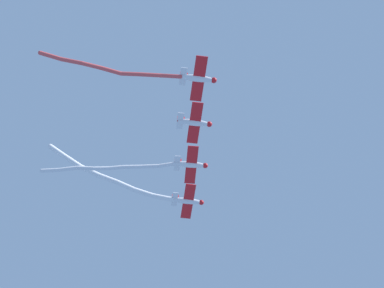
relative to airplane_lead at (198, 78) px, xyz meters
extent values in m
ellipsoid|color=white|center=(0.11, 0.09, -0.01)|extent=(4.94, 4.33, 1.12)
sphere|color=red|center=(-1.92, -1.57, -0.01)|extent=(1.34, 1.34, 0.95)
ellipsoid|color=#1E2D4C|center=(-0.42, -0.35, 0.41)|extent=(1.53, 1.44, 0.60)
cube|color=red|center=(-0.04, -0.03, -0.16)|extent=(6.48, 7.34, 0.15)
cube|color=white|center=(1.88, 1.54, 0.09)|extent=(2.77, 3.07, 0.12)
cube|color=red|center=(1.80, 1.47, 0.67)|extent=(1.06, 0.90, 1.54)
cylinder|color=#DB4C4C|center=(3.49, 2.72, -0.06)|extent=(2.91, 2.33, 0.68)
cylinder|color=#DB4C4C|center=(5.83, 4.54, -0.30)|extent=(2.69, 2.34, 1.22)
cylinder|color=#DB4C4C|center=(8.21, 6.51, -0.79)|extent=(3.14, 2.62, 1.19)
cylinder|color=#DB4C4C|center=(10.48, 8.82, -1.18)|extent=(2.52, 2.90, 1.00)
cylinder|color=#DB4C4C|center=(12.36, 11.24, -1.54)|extent=(2.48, 2.75, 1.19)
cylinder|color=#DB4C4C|center=(14.41, 13.49, -1.73)|extent=(2.71, 2.63, 0.72)
cylinder|color=#DB4C4C|center=(16.59, 15.84, -1.67)|extent=(2.62, 2.94, 0.71)
sphere|color=#DB4C4C|center=(2.22, 1.82, -0.08)|extent=(0.65, 0.65, 0.65)
sphere|color=#DB4C4C|center=(4.76, 3.62, -0.05)|extent=(0.65, 0.65, 0.65)
sphere|color=#DB4C4C|center=(6.90, 5.46, -0.55)|extent=(0.65, 0.65, 0.65)
sphere|color=#DB4C4C|center=(9.52, 7.57, -1.03)|extent=(0.65, 0.65, 0.65)
sphere|color=#DB4C4C|center=(11.44, 10.07, -1.32)|extent=(0.65, 0.65, 0.65)
sphere|color=#DB4C4C|center=(13.29, 12.41, -1.76)|extent=(0.65, 0.65, 0.65)
sphere|color=#DB4C4C|center=(15.53, 14.57, -1.70)|extent=(0.65, 0.65, 0.65)
sphere|color=#DB4C4C|center=(17.64, 17.10, -1.65)|extent=(0.65, 0.65, 0.65)
ellipsoid|color=white|center=(5.04, -6.71, 0.29)|extent=(4.95, 4.31, 1.12)
sphere|color=red|center=(3.01, -8.36, 0.29)|extent=(1.34, 1.34, 0.95)
ellipsoid|color=#1E2D4C|center=(4.51, -7.14, 0.71)|extent=(1.53, 1.44, 0.60)
cube|color=red|center=(4.89, -6.83, 0.14)|extent=(6.46, 7.35, 0.15)
cube|color=white|center=(6.82, -5.27, 0.39)|extent=(2.77, 3.07, 0.12)
cube|color=red|center=(6.74, -5.33, 0.97)|extent=(1.06, 0.90, 1.54)
ellipsoid|color=white|center=(9.97, -13.51, -0.01)|extent=(5.05, 4.17, 1.12)
sphere|color=red|center=(7.88, -15.07, -0.01)|extent=(1.33, 1.33, 0.95)
ellipsoid|color=#1E2D4C|center=(9.43, -13.92, 0.41)|extent=(1.54, 1.42, 0.60)
cube|color=red|center=(9.82, -13.62, -0.16)|extent=(6.25, 7.49, 0.15)
cube|color=white|center=(11.81, -12.14, 0.09)|extent=(2.70, 3.11, 0.12)
cube|color=red|center=(11.73, -12.20, 0.67)|extent=(1.09, 0.86, 1.54)
cylinder|color=white|center=(13.36, -11.22, -0.32)|extent=(2.84, 1.90, 1.21)
cylinder|color=white|center=(15.77, -9.74, -0.74)|extent=(2.90, 2.23, 1.09)
cylinder|color=white|center=(18.25, -7.94, -1.19)|extent=(3.06, 2.48, 1.28)
cylinder|color=white|center=(20.47, -6.31, -1.71)|extent=(2.45, 1.88, 1.26)
cylinder|color=white|center=(22.50, -4.81, -2.21)|extent=(2.70, 2.22, 1.25)
cylinder|color=white|center=(24.61, -3.21, -2.46)|extent=(2.49, 2.07, 0.71)
cylinder|color=white|center=(26.93, -1.67, -2.76)|extent=(3.04, 2.13, 1.31)
cylinder|color=white|center=(29.47, -0.12, -3.17)|extent=(2.95, 2.13, 0.97)
sphere|color=white|center=(12.16, -11.87, -0.08)|extent=(0.68, 0.68, 0.68)
sphere|color=white|center=(14.56, -10.57, -0.56)|extent=(0.68, 0.68, 0.68)
sphere|color=white|center=(16.98, -8.90, -0.92)|extent=(0.68, 0.68, 0.68)
sphere|color=white|center=(19.51, -6.97, -1.46)|extent=(0.68, 0.68, 0.68)
sphere|color=white|center=(21.43, -5.65, -1.96)|extent=(0.68, 0.68, 0.68)
sphere|color=white|center=(23.57, -3.97, -2.45)|extent=(0.68, 0.68, 0.68)
sphere|color=white|center=(25.65, -2.45, -2.48)|extent=(0.68, 0.68, 0.68)
sphere|color=white|center=(28.21, -0.90, -3.05)|extent=(0.68, 0.68, 0.68)
sphere|color=white|center=(30.73, 0.65, -3.30)|extent=(0.68, 0.68, 0.68)
ellipsoid|color=white|center=(14.91, -20.31, 0.29)|extent=(4.93, 4.35, 1.12)
sphere|color=red|center=(12.90, -21.97, 0.29)|extent=(1.34, 1.34, 0.95)
ellipsoid|color=#1E2D4C|center=(14.38, -20.74, 0.71)|extent=(1.53, 1.45, 0.60)
cube|color=red|center=(14.76, -20.43, 0.14)|extent=(6.51, 7.32, 0.15)
cube|color=white|center=(16.68, -18.84, 0.39)|extent=(2.79, 3.06, 0.12)
cube|color=red|center=(16.59, -18.91, 0.97)|extent=(1.05, 0.91, 1.54)
cylinder|color=white|center=(18.39, -17.41, 0.47)|extent=(3.50, 3.03, 1.51)
cylinder|color=white|center=(20.94, -14.94, 0.97)|extent=(3.21, 3.25, 1.57)
cylinder|color=white|center=(23.08, -12.28, 1.52)|extent=(2.94, 3.26, 1.70)
cylinder|color=white|center=(25.20, -9.58, 2.14)|extent=(3.19, 3.31, 1.73)
cylinder|color=white|center=(27.29, -6.70, 2.72)|extent=(2.93, 3.58, 1.62)
cylinder|color=white|center=(28.90, -3.69, 3.26)|extent=(2.43, 3.35, 1.75)
cylinder|color=white|center=(30.17, -0.78, 3.86)|extent=(2.42, 3.28, 1.86)
sphere|color=white|center=(17.01, -18.56, 0.22)|extent=(0.93, 0.93, 0.93)
sphere|color=white|center=(19.77, -16.25, 0.71)|extent=(0.93, 0.93, 0.93)
sphere|color=white|center=(22.10, -13.63, 1.22)|extent=(0.93, 0.93, 0.93)
sphere|color=white|center=(24.07, -10.93, 1.82)|extent=(0.93, 0.93, 0.93)
sphere|color=white|center=(26.32, -8.23, 2.46)|extent=(0.93, 0.93, 0.93)
sphere|color=white|center=(28.26, -5.16, 2.98)|extent=(0.93, 0.93, 0.93)
sphere|color=white|center=(29.55, -2.21, 3.54)|extent=(0.93, 0.93, 0.93)
sphere|color=white|center=(30.79, 0.65, 4.19)|extent=(0.93, 0.93, 0.93)
camera|label=1|loc=(-21.46, 36.32, -82.83)|focal=54.57mm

